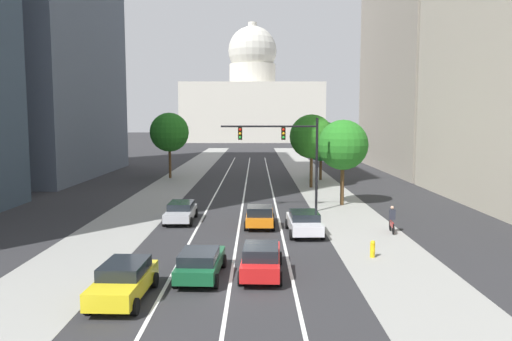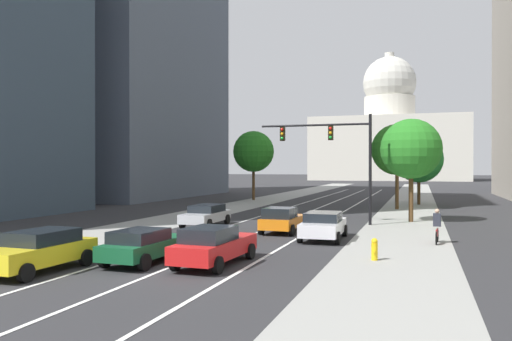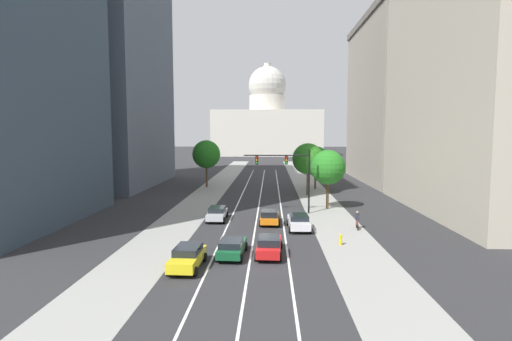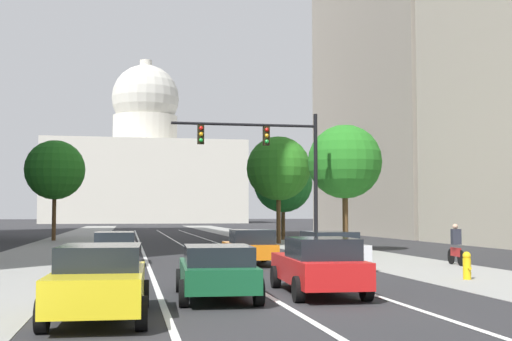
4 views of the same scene
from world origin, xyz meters
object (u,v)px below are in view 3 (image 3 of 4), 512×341
car_orange (270,217)px  street_tree_near_right (316,161)px  car_green (232,247)px  car_red (269,245)px  cyclist (357,220)px  fire_hydrant (341,240)px  street_tree_far_right (328,167)px  traffic_signal_mast (289,169)px  car_silver (217,213)px  capitol_building (267,125)px  car_white (299,221)px  street_tree_mid_right (308,159)px  car_yellow (188,257)px  street_tree_mid_left (206,154)px

car_orange → street_tree_near_right: street_tree_near_right is taller
car_green → street_tree_near_right: (10.18, 36.29, 3.89)m
car_red → cyclist: (8.38, 8.55, 0.07)m
fire_hydrant → street_tree_far_right: 16.42m
fire_hydrant → cyclist: (2.55, 5.64, 0.39)m
car_red → cyclist: bearing=-41.8°
traffic_signal_mast → car_silver: bearing=-153.5°
traffic_signal_mast → street_tree_far_right: traffic_signal_mast is taller
capitol_building → fire_hydrant: bearing=-87.0°
car_red → fire_hydrant: car_red is taller
car_white → cyclist: size_ratio=2.63×
car_silver → cyclist: bearing=-104.0°
car_red → street_tree_mid_right: (5.56, 29.38, 4.58)m
car_white → street_tree_near_right: size_ratio=0.65×
car_yellow → street_tree_mid_left: 41.26m
car_red → street_tree_far_right: (6.96, 18.64, 4.26)m
car_white → cyclist: cyclist is taller
capitol_building → cyclist: size_ratio=25.43×
street_tree_far_right → street_tree_mid_left: street_tree_mid_left is taller
car_green → traffic_signal_mast: 17.53m
capitol_building → street_tree_mid_right: size_ratio=5.70×
cyclist → car_green: bearing=134.0°
car_white → street_tree_far_right: bearing=-23.2°
capitol_building → car_green: size_ratio=9.74×
cyclist → street_tree_near_right: bearing=7.3°
street_tree_mid_left → car_white: bearing=-65.3°
street_tree_mid_left → street_tree_mid_right: 18.23m
car_white → car_silver: car_white is taller
traffic_signal_mast → capitol_building: bearing=91.7°
traffic_signal_mast → street_tree_near_right: traffic_signal_mast is taller
cyclist → street_tree_far_right: street_tree_far_right is taller
car_orange → street_tree_near_right: size_ratio=0.59×
capitol_building → street_tree_mid_right: 109.32m
car_green → street_tree_mid_right: (8.33, 29.79, 4.63)m
cyclist → car_yellow: bearing=135.1°
street_tree_near_right → street_tree_mid_right: street_tree_mid_right is taller
car_red → street_tree_far_right: 20.35m
capitol_building → car_white: size_ratio=9.66×
fire_hydrant → street_tree_mid_right: bearing=90.6°
traffic_signal_mast → street_tree_mid_left: 25.31m
car_white → street_tree_near_right: bearing=-10.9°
capitol_building → street_tree_mid_left: size_ratio=5.51×
car_red → cyclist: size_ratio=2.78×
capitol_building → car_orange: (1.38, -128.00, -11.70)m
capitol_building → car_red: bearing=-89.4°
street_tree_near_right → street_tree_mid_right: 6.80m
capitol_building → street_tree_mid_left: 101.34m
car_green → street_tree_near_right: 37.89m
capitol_building → street_tree_near_right: capitol_building is taller
car_white → street_tree_near_right: street_tree_near_right is taller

